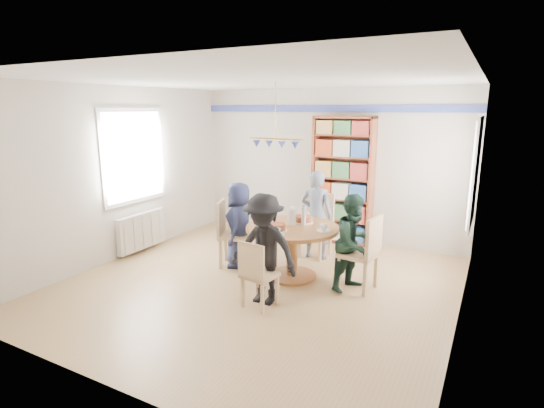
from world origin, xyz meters
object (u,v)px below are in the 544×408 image
Objects in this scene: chair_near at (256,272)px; person_near at (264,249)px; radiator at (142,231)px; chair_left at (229,230)px; person_right at (354,242)px; bookshelf at (342,182)px; person_far at (316,215)px; chair_right at (365,250)px; person_left at (239,225)px; chair_far at (318,222)px; dining_table at (292,240)px.

person_near is at bearing 89.63° from chair_near.
chair_left is at bearing 5.08° from radiator.
bookshelf reaches higher than person_right.
person_far is 1.05m from bookshelf.
person_near is at bearing -38.71° from chair_left.
person_right is at bearing 0.90° from chair_left.
person_left is at bearing -179.73° from chair_right.
chair_far is (1.01, 1.06, 0.01)m from chair_left.
bookshelf is (0.04, 2.77, 0.41)m from person_near.
person_far is at bearing 21.70° from radiator.
chair_left is 0.77× the size of person_left.
person_right is (3.59, 0.18, 0.29)m from radiator.
chair_far is 0.72× the size of person_far.
person_near is at bearing -136.82° from chair_right.
dining_table is 1.05m from chair_far.
radiator is 3.74m from chair_right.
person_far is (-0.05, 1.98, 0.25)m from chair_near.
chair_right is (2.08, 0.05, 0.01)m from chair_left.
person_left is 1.31m from person_near.
chair_near is (0.08, -2.12, -0.10)m from chair_far.
chair_left reaches higher than dining_table.
chair_far reaches higher than dining_table.
person_left is (1.81, 0.19, 0.30)m from radiator.
person_near is (0.93, -0.92, 0.04)m from person_left.
chair_right is at bearing 3.07° from radiator.
chair_right reaches higher than dining_table.
person_far reaches higher than person_near.
bookshelf is at bearing 36.29° from radiator.
dining_table is 1.28× the size of chair_right.
person_left is (-1.92, -0.01, 0.09)m from chair_right.
bookshelf is at bearing 82.12° from chair_far.
person_right is (-0.14, -0.02, 0.09)m from chair_right.
chair_far is at bearing -83.71° from person_far.
chair_far is 1.33m from person_left.
chair_right is 0.71× the size of person_far.
chair_near reaches higher than radiator.
chair_far is (2.66, 1.21, 0.21)m from radiator.
bookshelf is (0.97, 1.85, 0.45)m from person_left.
person_right reaches higher than chair_right.
dining_table is 1.30× the size of chair_left.
chair_near is 1.45m from person_left.
person_left is at bearing 177.88° from dining_table.
chair_left is 0.99× the size of chair_right.
dining_table is 1.02m from chair_right.
bookshelf is at bearing 59.25° from chair_left.
person_right reaches higher than dining_table.
person_right is 1.27m from person_far.
chair_near is (0.03, -1.07, -0.10)m from dining_table.
chair_near is (2.74, -0.91, 0.11)m from radiator.
person_far reaches higher than person_left.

